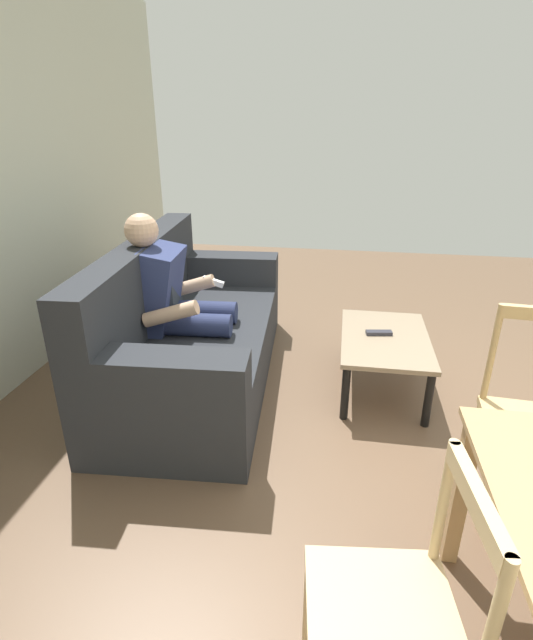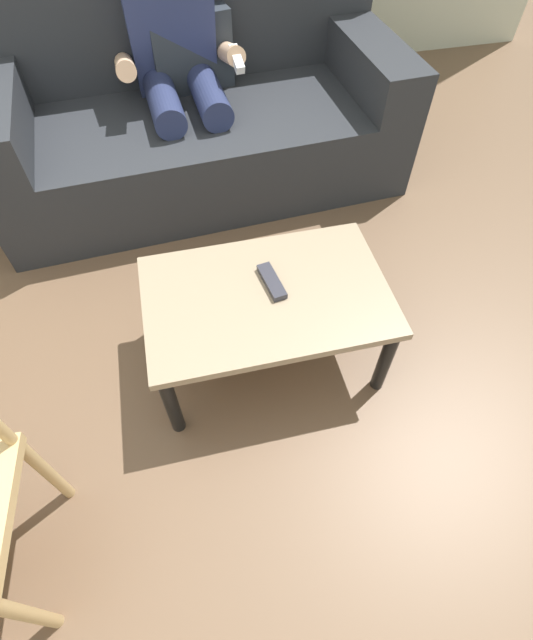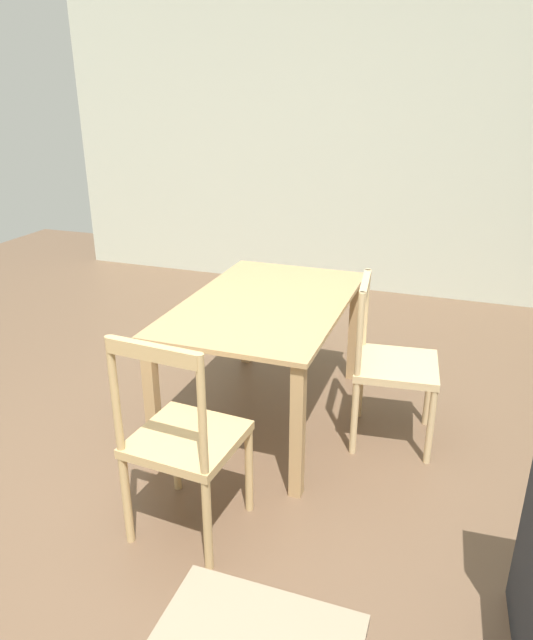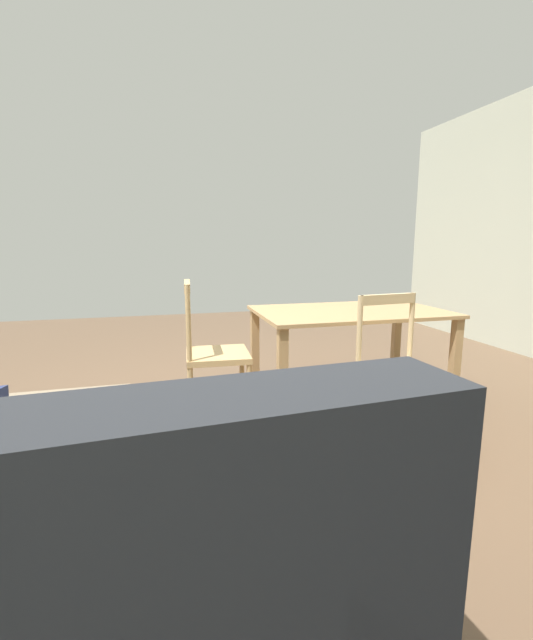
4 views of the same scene
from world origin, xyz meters
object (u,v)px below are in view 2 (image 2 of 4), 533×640
Objects in this scene: coffee_table at (266,303)px; tv_remote at (272,282)px; couch at (196,115)px; person_lounging at (178,62)px.

coffee_table is 0.08m from tv_remote.
couch reaches higher than tv_remote.
couch is 12.39× the size of tv_remote.
person_lounging is 1.34× the size of coffee_table.
tv_remote is (0.10, -1.28, 0.06)m from couch.
coffee_table is at bearing -134.08° from tv_remote.
tv_remote reaches higher than coffee_table.
person_lounging reaches higher than couch.
person_lounging is 6.89× the size of tv_remote.
couch is 1.29m from tv_remote.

